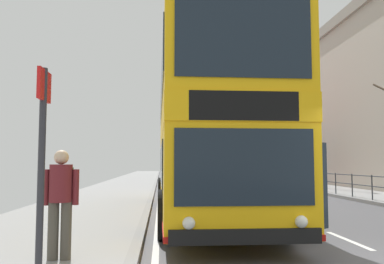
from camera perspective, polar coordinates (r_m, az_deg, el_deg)
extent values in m
cube|color=silver|center=(9.13, 21.37, -14.16)|extent=(0.12, 2.00, 0.00)
cube|color=silver|center=(13.58, 12.40, -11.07)|extent=(0.12, 2.00, 0.00)
cube|color=silver|center=(18.21, 7.99, -9.43)|extent=(0.12, 2.00, 0.00)
cube|color=silver|center=(22.91, 5.39, -8.43)|extent=(0.12, 2.00, 0.00)
cube|color=silver|center=(27.64, 3.69, -7.76)|extent=(0.12, 2.00, 0.00)
cube|color=silver|center=(32.39, 2.49, -7.28)|extent=(0.12, 2.00, 0.00)
cube|color=silver|center=(37.16, 1.60, -6.93)|extent=(0.12, 2.00, 0.00)
cube|color=silver|center=(41.93, 0.92, -6.65)|extent=(0.12, 2.00, 0.00)
cube|color=silver|center=(46.71, 0.37, -6.43)|extent=(0.12, 2.00, 0.00)
cube|color=silver|center=(51.49, -0.07, -6.25)|extent=(0.12, 2.00, 0.00)
cube|color=silver|center=(56.28, -0.44, -6.10)|extent=(0.12, 2.00, 0.00)
cube|color=#F4B20F|center=(11.92, 1.76, -5.85)|extent=(2.62, 11.24, 1.90)
cube|color=#F4B20F|center=(11.95, 1.75, -0.10)|extent=(2.63, 11.30, 0.50)
cube|color=#F4B20F|center=(12.09, 1.73, 5.18)|extent=(2.62, 11.24, 1.74)
cube|color=#D0970D|center=(12.28, 1.72, 9.36)|extent=(2.54, 10.90, 0.08)
cube|color=#19232D|center=(6.36, 7.56, -4.95)|extent=(2.23, 0.05, 1.22)
cube|color=black|center=(6.43, 7.48, 3.73)|extent=(1.78, 0.04, 0.48)
cube|color=#19232D|center=(6.68, 7.37, 13.25)|extent=(2.23, 0.05, 1.32)
cube|color=black|center=(6.46, 7.67, -14.57)|extent=(2.41, 0.10, 0.24)
cube|color=#B2140F|center=(11.98, 1.77, -10.11)|extent=(2.64, 11.30, 0.10)
cube|color=#19232D|center=(12.41, 7.51, -4.53)|extent=(0.08, 8.75, 0.99)
cube|color=#19232D|center=(12.32, 7.69, 5.45)|extent=(0.09, 10.10, 1.04)
cube|color=#19232D|center=(12.12, -4.44, -4.56)|extent=(0.08, 8.75, 0.99)
cube|color=#19232D|center=(12.03, -4.37, 5.66)|extent=(0.09, 10.10, 1.04)
sphere|color=white|center=(6.66, 15.32, -12.23)|extent=(0.20, 0.20, 0.20)
sphere|color=white|center=(6.29, -0.46, -12.86)|extent=(0.20, 0.20, 0.20)
cube|color=#19232D|center=(7.85, 17.09, -7.34)|extent=(0.68, 0.50, 1.64)
cube|color=black|center=(8.01, 14.01, -7.34)|extent=(0.11, 0.90, 1.64)
cylinder|color=black|center=(8.88, 12.35, -11.27)|extent=(0.31, 1.04, 1.04)
cylinder|color=black|center=(8.50, -3.89, -11.67)|extent=(0.31, 1.04, 1.04)
cylinder|color=black|center=(15.80, 4.65, -8.34)|extent=(0.31, 1.04, 1.04)
cylinder|color=black|center=(15.59, -4.31, -8.39)|extent=(0.31, 1.04, 1.04)
cube|color=red|center=(28.67, 9.05, -4.19)|extent=(2.55, 9.56, 2.77)
cube|color=#19232D|center=(28.40, 6.65, -3.43)|extent=(0.12, 8.10, 1.33)
cube|color=#19232D|center=(28.99, 11.39, -3.39)|extent=(0.12, 8.10, 1.33)
cube|color=#19232D|center=(33.32, 7.04, -3.77)|extent=(2.08, 0.06, 1.66)
cylinder|color=black|center=(31.13, 5.74, -6.50)|extent=(0.29, 0.96, 0.96)
cylinder|color=black|center=(31.65, 9.90, -6.42)|extent=(0.29, 0.96, 0.96)
cylinder|color=black|center=(25.54, 8.18, -6.92)|extent=(0.29, 0.96, 0.96)
cylinder|color=black|center=(26.16, 13.17, -6.79)|extent=(0.29, 0.96, 0.96)
cylinder|color=#2D3338|center=(17.44, 24.29, -7.22)|extent=(0.05, 0.05, 0.99)
cylinder|color=#2D3338|center=(18.92, 21.86, -7.05)|extent=(0.05, 0.05, 0.99)
cylinder|color=#2D3338|center=(20.42, 19.79, -6.90)|extent=(0.05, 0.05, 0.99)
cylinder|color=#2D3338|center=(21.94, 18.01, -6.76)|extent=(0.05, 0.05, 0.99)
cylinder|color=#2D3338|center=(23.49, 16.46, -6.63)|extent=(0.05, 0.05, 0.99)
cylinder|color=#2D3338|center=(25.05, 15.10, -6.51)|extent=(0.05, 0.05, 0.99)
cylinder|color=#2D3338|center=(26.62, 13.91, -6.41)|extent=(0.05, 0.05, 0.99)
cylinder|color=#2D3338|center=(28.20, 12.85, -6.31)|extent=(0.05, 0.05, 0.99)
cylinder|color=#2D3338|center=(29.79, 11.90, -6.22)|extent=(0.05, 0.05, 0.99)
cylinder|color=#2D3338|center=(31.38, 11.05, -6.14)|extent=(0.05, 0.05, 0.99)
cylinder|color=#2D3338|center=(32.99, 10.28, -6.07)|extent=(0.05, 0.05, 0.99)
cylinder|color=#2D3338|center=(34.60, 9.58, -6.00)|extent=(0.05, 0.05, 0.99)
cylinder|color=#2D3338|center=(36.21, 8.94, -5.94)|extent=(0.05, 0.05, 0.99)
cylinder|color=#2D3338|center=(37.83, 8.36, -5.88)|extent=(0.05, 0.05, 0.99)
cylinder|color=#2D3338|center=(23.47, 16.44, -5.55)|extent=(0.04, 29.89, 0.04)
cylinder|color=#2D3338|center=(23.48, 16.46, -6.51)|extent=(0.04, 29.89, 0.04)
cylinder|color=#4C473D|center=(6.50, -17.51, -13.09)|extent=(0.17, 0.17, 0.90)
cylinder|color=#4C473D|center=(6.53, -19.18, -13.01)|extent=(0.17, 0.17, 0.90)
cylinder|color=maroon|center=(6.45, -18.19, -6.95)|extent=(0.37, 0.37, 0.57)
cylinder|color=maroon|center=(6.42, -16.25, -7.54)|extent=(0.11, 0.11, 0.54)
cylinder|color=maroon|center=(6.49, -20.14, -7.41)|extent=(0.11, 0.11, 0.54)
sphere|color=beige|center=(6.44, -18.11, -3.44)|extent=(0.24, 0.24, 0.22)
cube|color=#236638|center=(6.70, -17.84, -6.68)|extent=(0.29, 0.20, 0.43)
cylinder|color=#2D2D33|center=(4.87, -20.73, -6.23)|extent=(0.08, 0.08, 2.55)
cube|color=red|center=(4.97, -20.32, 6.23)|extent=(0.04, 0.44, 0.36)
cylinder|color=#38383D|center=(26.74, 15.01, 1.02)|extent=(0.14, 0.14, 7.88)
cube|color=#B2B2AD|center=(27.42, 14.84, 9.50)|extent=(0.28, 0.60, 0.20)
cylinder|color=#4C3D2D|center=(45.27, 8.54, -2.42)|extent=(0.31, 0.31, 6.08)
cylinder|color=#4C3D2D|center=(46.02, 8.00, 1.54)|extent=(0.65, 1.31, 2.06)
cylinder|color=#4C3D2D|center=(44.97, 8.39, -1.06)|extent=(0.51, 0.78, 1.18)
cylinder|color=#4C3D2D|center=(45.91, 8.17, 1.62)|extent=(0.43, 1.01, 1.66)
cylinder|color=#4C3D2D|center=(44.81, 8.57, -0.78)|extent=(0.23, 1.11, 1.93)
cylinder|color=#4C3D2D|center=(45.33, 7.78, 0.44)|extent=(1.24, 0.20, 1.87)
cylinder|color=#4C3D2D|center=(44.95, 8.89, -0.54)|extent=(0.53, 1.02, 1.00)
cube|color=slate|center=(49.15, 19.28, 0.99)|extent=(8.49, 13.94, 12.12)
cube|color=#5F534B|center=(50.15, 19.09, 8.30)|extent=(8.83, 14.50, 0.70)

